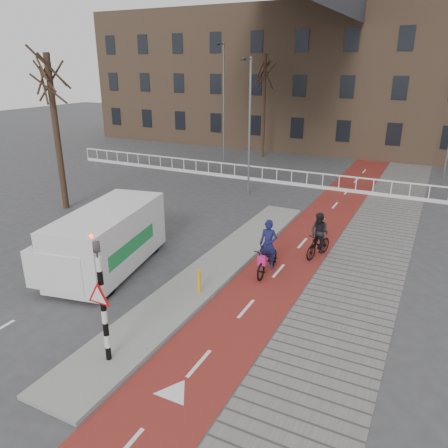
% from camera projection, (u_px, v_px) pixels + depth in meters
% --- Properties ---
extents(ground, '(120.00, 120.00, 0.00)m').
position_uv_depth(ground, '(171.00, 329.00, 12.74)').
color(ground, '#38383A').
rests_on(ground, ground).
extents(bike_lane, '(2.50, 60.00, 0.01)m').
position_uv_depth(bike_lane, '(315.00, 229.00, 20.50)').
color(bike_lane, maroon).
rests_on(bike_lane, ground).
extents(sidewalk, '(3.00, 60.00, 0.01)m').
position_uv_depth(sidewalk, '(377.00, 239.00, 19.32)').
color(sidewalk, slate).
rests_on(sidewalk, ground).
extents(curb_island, '(1.80, 16.00, 0.12)m').
position_uv_depth(curb_island, '(214.00, 269.00, 16.37)').
color(curb_island, gray).
rests_on(curb_island, ground).
extents(traffic_signal, '(0.80, 0.80, 3.68)m').
position_uv_depth(traffic_signal, '(102.00, 295.00, 10.61)').
color(traffic_signal, black).
rests_on(traffic_signal, curb_island).
extents(bollard, '(0.12, 0.12, 0.80)m').
position_uv_depth(bollard, '(199.00, 281.00, 14.45)').
color(bollard, '#E6A80C').
rests_on(bollard, curb_island).
extents(cyclist_near, '(0.75, 2.01, 2.06)m').
position_uv_depth(cyclist_near, '(268.00, 256.00, 15.90)').
color(cyclist_near, black).
rests_on(cyclist_near, bike_lane).
extents(cyclist_far, '(0.93, 1.75, 1.82)m').
position_uv_depth(cyclist_far, '(319.00, 239.00, 17.26)').
color(cyclist_far, black).
rests_on(cyclist_far, bike_lane).
extents(van, '(3.14, 5.70, 2.32)m').
position_uv_depth(van, '(109.00, 239.00, 16.09)').
color(van, silver).
rests_on(van, ground).
extents(railing, '(28.00, 0.10, 0.99)m').
position_uv_depth(railing, '(248.00, 175.00, 29.00)').
color(railing, silver).
rests_on(railing, ground).
extents(townhouse_row, '(46.00, 10.00, 15.90)m').
position_uv_depth(townhouse_row, '(340.00, 57.00, 38.15)').
color(townhouse_row, '#7F6047').
rests_on(townhouse_row, ground).
extents(tree_left, '(0.31, 0.31, 7.80)m').
position_uv_depth(tree_left, '(57.00, 135.00, 22.10)').
color(tree_left, black).
rests_on(tree_left, ground).
extents(tree_mid, '(0.23, 0.23, 8.01)m').
position_uv_depth(tree_mid, '(264.00, 107.00, 34.95)').
color(tree_mid, black).
rests_on(tree_mid, ground).
extents(streetlight_near, '(0.12, 0.12, 7.64)m').
position_uv_depth(streetlight_near, '(250.00, 129.00, 24.53)').
color(streetlight_near, slate).
rests_on(streetlight_near, ground).
extents(streetlight_left, '(0.12, 0.12, 8.74)m').
position_uv_depth(streetlight_left, '(224.00, 104.00, 33.56)').
color(streetlight_left, slate).
rests_on(streetlight_left, ground).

